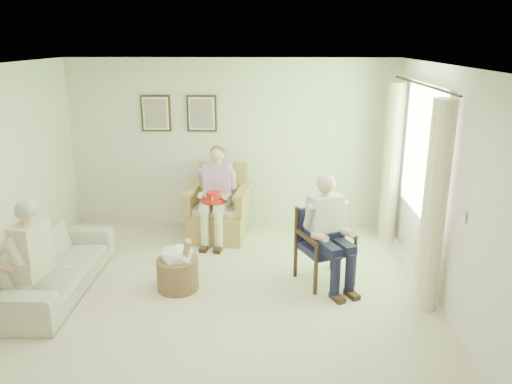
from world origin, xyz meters
TOP-DOWN VIEW (x-y plane):
  - floor at (0.00, 0.00)m, footprint 5.50×5.50m
  - back_wall at (0.00, 2.75)m, footprint 5.00×0.04m
  - front_wall at (0.00, -2.75)m, footprint 5.00×0.04m
  - right_wall at (2.50, 0.00)m, footprint 0.04×5.50m
  - ceiling at (0.00, 0.00)m, footprint 5.00×5.50m
  - window at (2.46, 1.20)m, footprint 0.13×2.50m
  - curtain_left at (2.33, 0.22)m, footprint 0.34×0.34m
  - curtain_right at (2.33, 2.18)m, footprint 0.34×0.34m
  - framed_print_left at (-1.15, 2.71)m, footprint 0.45×0.05m
  - framed_print_right at (-0.45, 2.71)m, footprint 0.45×0.05m
  - wicker_armchair at (-0.17, 2.19)m, footprint 0.85×0.84m
  - wood_armchair at (1.26, 0.85)m, footprint 0.58×0.55m
  - sofa at (-1.95, 0.46)m, footprint 2.08×0.81m
  - person_wicker at (-0.17, 2.04)m, footprint 0.40×0.63m
  - person_dark at (1.26, 0.70)m, footprint 0.40×0.62m
  - person_sofa at (-1.95, -0.10)m, footprint 0.42×0.63m
  - red_hat at (-0.20, 1.84)m, footprint 0.31×0.31m
  - hatbox at (-0.49, 0.52)m, footprint 0.53×0.53m

SIDE VIEW (x-z plane):
  - floor at x=0.00m, z-range 0.00..0.00m
  - hatbox at x=-0.49m, z-range -0.08..0.64m
  - sofa at x=-1.95m, z-range 0.00..0.61m
  - wicker_armchair at x=-0.17m, z-range -0.20..0.89m
  - wood_armchair at x=1.26m, z-range 0.04..0.94m
  - red_hat at x=-0.20m, z-range 0.65..0.79m
  - person_sofa at x=-1.95m, z-range 0.09..1.35m
  - person_dark at x=1.26m, z-range 0.11..1.43m
  - person_wicker at x=-0.17m, z-range 0.12..1.49m
  - curtain_left at x=2.33m, z-range 0.00..2.30m
  - curtain_right at x=2.33m, z-range 0.00..2.30m
  - back_wall at x=0.00m, z-range 0.00..2.60m
  - front_wall at x=0.00m, z-range 0.00..2.60m
  - right_wall at x=2.50m, z-range 0.00..2.60m
  - window at x=2.46m, z-range 0.77..2.40m
  - framed_print_left at x=-1.15m, z-range 1.51..2.06m
  - framed_print_right at x=-0.45m, z-range 1.51..2.06m
  - ceiling at x=0.00m, z-range 2.59..2.61m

